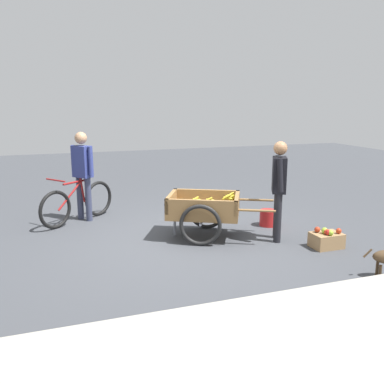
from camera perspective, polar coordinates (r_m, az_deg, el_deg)
name	(u,v)px	position (r m, az deg, el deg)	size (l,w,h in m)	color
ground_plane	(184,239)	(6.64, -1.07, -6.44)	(24.00, 24.00, 0.00)	#3D3F44
curb_strip	(321,367)	(3.76, 17.14, -21.81)	(12.00, 2.40, 0.12)	#9E998E
fruit_cart	(204,210)	(6.65, 1.68, -2.49)	(1.81, 1.43, 0.72)	olive
vendor_person	(279,182)	(6.52, 11.72, 1.28)	(0.33, 0.54, 1.54)	black
bicycle	(78,203)	(7.76, -15.23, -1.40)	(1.35, 1.06, 0.85)	black
cyclist_person	(82,168)	(7.74, -14.65, 3.16)	(0.37, 0.47, 1.60)	#333851
plastic_bucket	(268,218)	(7.43, 10.30, -3.48)	(0.29, 0.29, 0.28)	#B21E1E
apple_crate	(326,239)	(6.56, 17.79, -6.14)	(0.44, 0.32, 0.31)	#99754C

